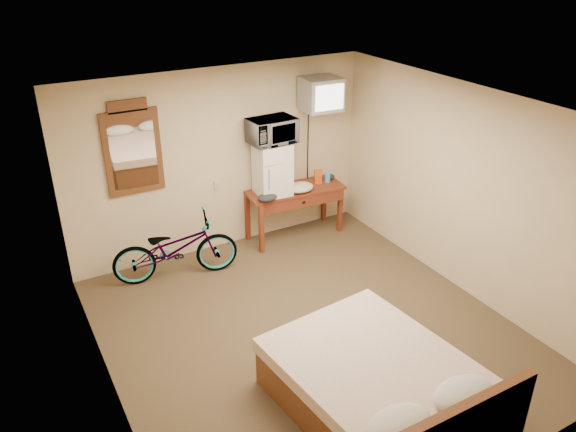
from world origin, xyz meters
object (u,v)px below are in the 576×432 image
Objects in this scene: desk at (296,196)px; bicycle at (175,248)px; microwave at (272,131)px; bed at (384,390)px; blue_cup at (327,177)px; wall_mirror at (133,149)px; mini_fridge at (272,169)px; crt_television at (321,94)px.

desk is 0.91× the size of bicycle.
microwave is 0.29× the size of bed.
microwave is 4.22× the size of blue_cup.
bicycle is (-1.52, -0.24, -1.23)m from microwave.
bicycle is (0.26, -0.48, -1.21)m from wall_mirror.
crt_television reaches higher than mini_fridge.
mini_fridge is 0.93m from blue_cup.
wall_mirror is 0.75× the size of bicycle.
crt_television is (-0.13, 0.02, 1.22)m from blue_cup.
crt_television is 4.08m from bed.
microwave is 0.39× the size of bicycle.
blue_cup is 0.09× the size of bicycle.
bed is at bearing -104.27° from microwave.
mini_fridge is 0.35× the size of bed.
mini_fridge is at bearing -7.78° from wall_mirror.
wall_mirror reaches higher than blue_cup.
wall_mirror is at bearing 174.31° from crt_television.
microwave is at bearing 179.33° from crt_television.
desk is at bearing -4.91° from mini_fridge.
bed is at bearing -107.18° from desk.
microwave is at bearing 56.34° from mini_fridge.
bed reaches higher than blue_cup.
microwave is 0.51× the size of wall_mirror.
desk is 0.69× the size of bed.
wall_mirror is 0.57× the size of bed.
mini_fridge is (-0.35, 0.03, 0.48)m from desk.
bed is (-0.69, -3.41, -0.82)m from mini_fridge.
mini_fridge is at bearing 177.95° from blue_cup.
blue_cup is at bearing -74.21° from bicycle.
mini_fridge is 1.20× the size of microwave.
bicycle is (-2.27, -0.23, -1.63)m from crt_television.
bed is (-0.69, -3.41, -1.35)m from microwave.
desk is 1.90m from bicycle.
wall_mirror is (-1.78, 0.24, -0.02)m from microwave.
bed is (0.83, -3.17, -0.12)m from bicycle.
bed is (-1.43, -3.40, -1.75)m from crt_television.
microwave reaches higher than desk.
bed reaches higher than bicycle.
desk is 2.37m from wall_mirror.
blue_cup is 0.12× the size of wall_mirror.
mini_fridge is 0.53m from microwave.
microwave is (0.00, 0.00, 0.53)m from mini_fridge.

